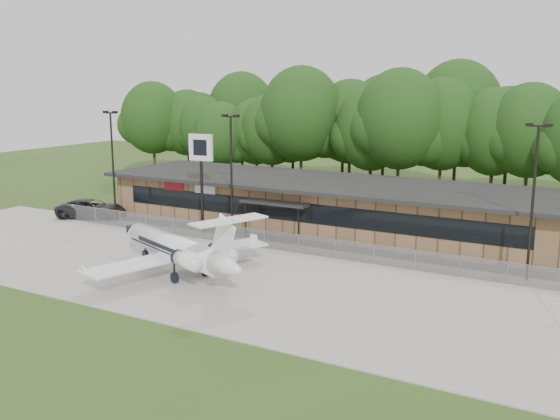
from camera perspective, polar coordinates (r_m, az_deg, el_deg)
The scene contains 12 objects.
ground at distance 36.49m, azimuth -12.36°, elevation -9.03°, with size 160.00×160.00×0.00m, color #34491A.
apron at distance 42.41m, azimuth -5.14°, elevation -5.83°, with size 64.00×18.00×0.08m, color #9E9B93.
parking_lot at distance 51.93m, azimuth 2.07°, elevation -2.57°, with size 50.00×9.00×0.06m, color #383835.
terminal at distance 55.36m, azimuth 4.20°, elevation 0.57°, with size 41.00×11.65×4.30m.
fence at distance 47.91m, azimuth -0.41°, elevation -2.84°, with size 46.00×0.04×1.52m.
treeline at distance 71.31m, azimuth 10.54°, elevation 7.16°, with size 72.00×12.00×15.00m, color #173A12, non-canonical shape.
light_pole_left at distance 58.98m, azimuth -15.06°, elevation 4.61°, with size 1.55×0.30×10.23m.
light_pole_mid at distance 50.78m, azimuth -4.48°, elevation 3.92°, with size 1.55×0.30×10.23m.
light_pole_right at distance 42.59m, azimuth 22.18°, elevation 1.65°, with size 1.55×0.30×10.23m.
business_jet at distance 41.97m, azimuth -9.23°, elevation -3.63°, with size 14.59×13.03×5.00m.
suv at distance 62.11m, azimuth -16.86°, elevation 0.10°, with size 2.98×6.47×1.80m, color #28282A.
pole_sign at distance 52.81m, azimuth -7.23°, elevation 4.74°, with size 2.24×0.39×8.51m.
Camera 1 is at (23.13, -25.26, 12.61)m, focal length 40.00 mm.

